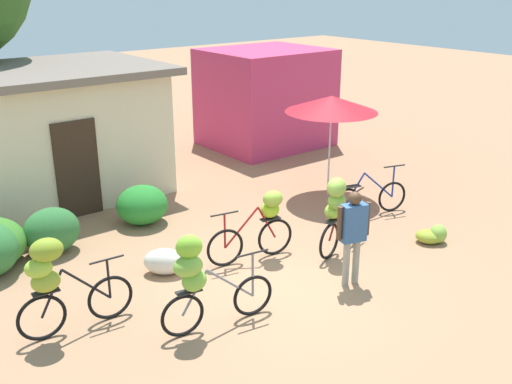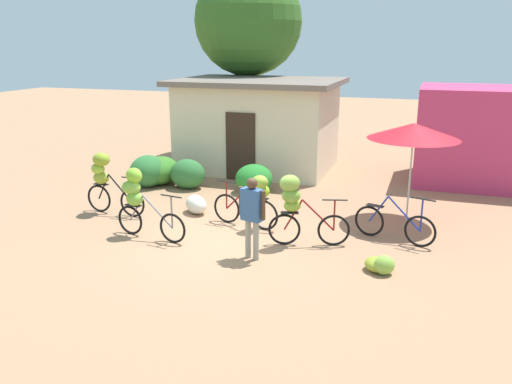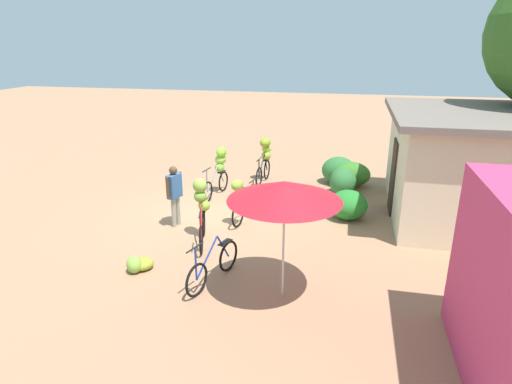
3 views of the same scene
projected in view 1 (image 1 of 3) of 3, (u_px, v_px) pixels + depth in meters
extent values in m
plane|color=#A27756|center=(288.00, 282.00, 9.58)|extent=(60.00, 60.00, 0.00)
cube|color=beige|center=(46.00, 136.00, 13.02)|extent=(4.57, 3.31, 2.68)
cube|color=#72665B|center=(38.00, 71.00, 12.53)|extent=(5.07, 3.81, 0.16)
cube|color=#332319|center=(77.00, 169.00, 11.90)|extent=(0.90, 0.06, 2.00)
cube|color=#C93766|center=(265.00, 98.00, 16.95)|extent=(3.20, 2.80, 2.75)
ellipsoid|color=#2F6C34|center=(52.00, 231.00, 10.48)|extent=(0.99, 0.82, 0.83)
ellipsoid|color=#267F2C|center=(142.00, 205.00, 11.74)|extent=(1.02, 1.01, 0.78)
cylinder|color=beige|center=(330.00, 148.00, 13.04)|extent=(0.04, 0.04, 2.18)
cone|color=red|center=(331.00, 104.00, 12.70)|extent=(2.01, 2.01, 0.35)
torus|color=black|center=(110.00, 298.00, 8.46)|extent=(0.67, 0.10, 0.67)
torus|color=black|center=(42.00, 318.00, 7.96)|extent=(0.67, 0.10, 0.67)
cylinder|color=black|center=(52.00, 294.00, 7.94)|extent=(0.37, 0.06, 0.65)
cylinder|color=black|center=(87.00, 284.00, 8.19)|extent=(0.65, 0.09, 0.65)
cylinder|color=black|center=(107.00, 260.00, 8.25)|extent=(0.50, 0.07, 0.03)
cylinder|color=black|center=(109.00, 279.00, 8.36)|extent=(0.04, 0.04, 0.61)
cube|color=black|center=(46.00, 292.00, 7.88)|extent=(0.37, 0.17, 0.02)
ellipsoid|color=#91A62F|center=(46.00, 281.00, 7.84)|extent=(0.41, 0.34, 0.29)
ellipsoid|color=#9AC539|center=(38.00, 268.00, 7.72)|extent=(0.44, 0.40, 0.26)
ellipsoid|color=olive|center=(46.00, 250.00, 7.70)|extent=(0.49, 0.43, 0.32)
torus|color=black|center=(253.00, 296.00, 8.55)|extent=(0.63, 0.14, 0.63)
torus|color=black|center=(183.00, 316.00, 8.04)|extent=(0.63, 0.14, 0.63)
cylinder|color=slate|center=(195.00, 293.00, 8.03)|extent=(0.42, 0.10, 0.62)
cylinder|color=slate|center=(231.00, 283.00, 8.28)|extent=(0.73, 0.15, 0.62)
cylinder|color=black|center=(253.00, 253.00, 8.32)|extent=(0.50, 0.10, 0.03)
cylinder|color=slate|center=(253.00, 275.00, 8.43)|extent=(0.04, 0.04, 0.68)
cube|color=black|center=(189.00, 291.00, 7.97)|extent=(0.38, 0.19, 0.02)
ellipsoid|color=#77B23A|center=(194.00, 281.00, 7.93)|extent=(0.36, 0.29, 0.30)
ellipsoid|color=#80B63E|center=(188.00, 266.00, 7.82)|extent=(0.44, 0.36, 0.28)
ellipsoid|color=#80C230|center=(189.00, 247.00, 7.80)|extent=(0.42, 0.37, 0.33)
torus|color=black|center=(225.00, 248.00, 10.00)|extent=(0.67, 0.18, 0.68)
torus|color=black|center=(275.00, 237.00, 10.41)|extent=(0.67, 0.18, 0.68)
cylinder|color=maroon|center=(267.00, 222.00, 10.23)|extent=(0.37, 0.10, 0.64)
cylinder|color=maroon|center=(242.00, 228.00, 10.03)|extent=(0.65, 0.16, 0.65)
cylinder|color=black|center=(224.00, 214.00, 9.78)|extent=(0.50, 0.12, 0.03)
cylinder|color=maroon|center=(225.00, 231.00, 9.89)|extent=(0.04, 0.04, 0.62)
cube|color=black|center=(270.00, 219.00, 10.25)|extent=(0.38, 0.21, 0.02)
ellipsoid|color=#95C124|center=(270.00, 210.00, 10.23)|extent=(0.36, 0.29, 0.29)
ellipsoid|color=#89A834|center=(273.00, 199.00, 10.08)|extent=(0.40, 0.35, 0.28)
torus|color=black|center=(355.00, 223.00, 11.03)|extent=(0.64, 0.23, 0.65)
torus|color=black|center=(329.00, 241.00, 10.28)|extent=(0.64, 0.23, 0.65)
cylinder|color=maroon|center=(335.00, 221.00, 10.30)|extent=(0.37, 0.14, 0.65)
cylinder|color=maroon|center=(348.00, 213.00, 10.68)|extent=(0.65, 0.22, 0.66)
cylinder|color=black|center=(357.00, 191.00, 10.81)|extent=(0.49, 0.17, 0.03)
cylinder|color=maroon|center=(356.00, 207.00, 10.92)|extent=(0.04, 0.04, 0.63)
cube|color=black|center=(333.00, 220.00, 10.23)|extent=(0.38, 0.23, 0.02)
ellipsoid|color=#84AD34|center=(333.00, 211.00, 10.25)|extent=(0.43, 0.41, 0.27)
ellipsoid|color=#75A537|center=(337.00, 201.00, 10.10)|extent=(0.44, 0.40, 0.29)
ellipsoid|color=#88AF40|center=(337.00, 187.00, 9.99)|extent=(0.52, 0.49, 0.34)
torus|color=black|center=(392.00, 197.00, 12.35)|extent=(0.64, 0.24, 0.65)
torus|color=black|center=(346.00, 203.00, 11.98)|extent=(0.64, 0.24, 0.65)
cylinder|color=navy|center=(355.00, 188.00, 11.94)|extent=(0.40, 0.15, 0.62)
cylinder|color=navy|center=(378.00, 185.00, 12.12)|extent=(0.71, 0.25, 0.63)
cylinder|color=black|center=(395.00, 166.00, 12.11)|extent=(0.49, 0.17, 0.03)
cylinder|color=navy|center=(393.00, 182.00, 12.23)|extent=(0.04, 0.04, 0.67)
cube|color=black|center=(352.00, 186.00, 11.89)|extent=(0.39, 0.24, 0.02)
ellipsoid|color=#83B240|center=(438.00, 234.00, 10.94)|extent=(0.48, 0.46, 0.35)
ellipsoid|color=#91A32D|center=(429.00, 237.00, 10.95)|extent=(0.61, 0.62, 0.25)
ellipsoid|color=silver|center=(165.00, 261.00, 9.78)|extent=(0.82, 0.79, 0.44)
cylinder|color=gray|center=(346.00, 263.00, 9.36)|extent=(0.11, 0.11, 0.77)
cylinder|color=gray|center=(356.00, 261.00, 9.42)|extent=(0.11, 0.11, 0.77)
cube|color=#33598C|center=(353.00, 223.00, 9.15)|extent=(0.44, 0.30, 0.61)
cylinder|color=#4C3321|center=(340.00, 223.00, 9.05)|extent=(0.08, 0.08, 0.55)
cylinder|color=#4C3321|center=(367.00, 219.00, 9.23)|extent=(0.08, 0.08, 0.55)
sphere|color=#4C3321|center=(355.00, 198.00, 9.01)|extent=(0.21, 0.21, 0.21)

